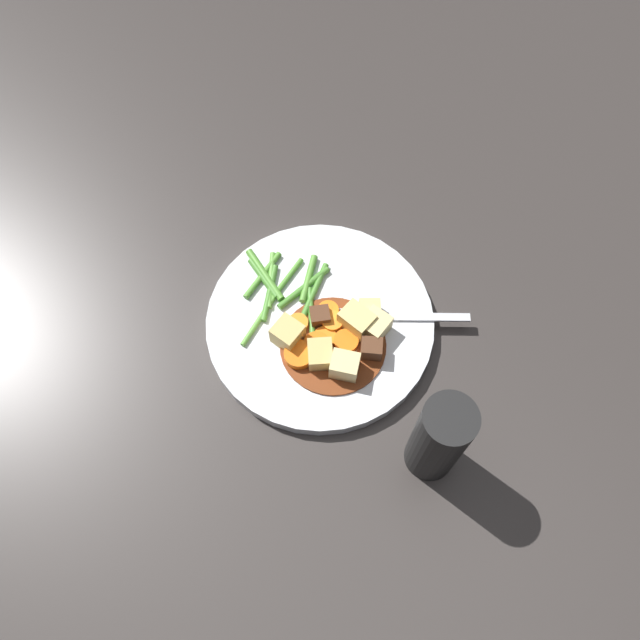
# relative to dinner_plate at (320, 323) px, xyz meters

# --- Properties ---
(ground_plane) EXTENTS (3.00, 3.00, 0.00)m
(ground_plane) POSITION_rel_dinner_plate_xyz_m (0.00, 0.00, -0.01)
(ground_plane) COLOR #383330
(dinner_plate) EXTENTS (0.27, 0.27, 0.02)m
(dinner_plate) POSITION_rel_dinner_plate_xyz_m (0.00, 0.00, 0.00)
(dinner_plate) COLOR white
(dinner_plate) RESTS_ON ground_plane
(stew_sauce) EXTENTS (0.12, 0.12, 0.00)m
(stew_sauce) POSITION_rel_dinner_plate_xyz_m (0.03, -0.01, 0.01)
(stew_sauce) COLOR brown
(stew_sauce) RESTS_ON dinner_plate
(carrot_slice_0) EXTENTS (0.03, 0.03, 0.01)m
(carrot_slice_0) POSITION_rel_dinner_plate_xyz_m (0.02, -0.01, 0.01)
(carrot_slice_0) COLOR orange
(carrot_slice_0) RESTS_ON dinner_plate
(carrot_slice_1) EXTENTS (0.04, 0.04, 0.01)m
(carrot_slice_1) POSITION_rel_dinner_plate_xyz_m (0.02, -0.03, 0.01)
(carrot_slice_1) COLOR orange
(carrot_slice_1) RESTS_ON dinner_plate
(carrot_slice_2) EXTENTS (0.05, 0.05, 0.01)m
(carrot_slice_2) POSITION_rel_dinner_plate_xyz_m (0.02, -0.05, 0.02)
(carrot_slice_2) COLOR orange
(carrot_slice_2) RESTS_ON dinner_plate
(carrot_slice_3) EXTENTS (0.04, 0.04, 0.01)m
(carrot_slice_3) POSITION_rel_dinner_plate_xyz_m (0.01, 0.01, 0.01)
(carrot_slice_3) COLOR orange
(carrot_slice_3) RESTS_ON dinner_plate
(carrot_slice_4) EXTENTS (0.04, 0.04, 0.01)m
(carrot_slice_4) POSITION_rel_dinner_plate_xyz_m (0.04, 0.00, 0.01)
(carrot_slice_4) COLOR orange
(carrot_slice_4) RESTS_ON dinner_plate
(carrot_slice_5) EXTENTS (0.03, 0.03, 0.01)m
(carrot_slice_5) POSITION_rel_dinner_plate_xyz_m (-0.00, 0.01, 0.01)
(carrot_slice_5) COLOR orange
(carrot_slice_5) RESTS_ON dinner_plate
(carrot_slice_6) EXTENTS (0.03, 0.03, 0.01)m
(carrot_slice_6) POSITION_rel_dinner_plate_xyz_m (-0.01, -0.02, 0.01)
(carrot_slice_6) COLOR orange
(carrot_slice_6) RESTS_ON dinner_plate
(potato_chunk_0) EXTENTS (0.03, 0.04, 0.03)m
(potato_chunk_0) POSITION_rel_dinner_plate_xyz_m (0.05, 0.04, 0.02)
(potato_chunk_0) COLOR #EAD68C
(potato_chunk_0) RESTS_ON dinner_plate
(potato_chunk_1) EXTENTS (0.04, 0.04, 0.02)m
(potato_chunk_1) POSITION_rel_dinner_plate_xyz_m (0.04, -0.03, 0.02)
(potato_chunk_1) COLOR #DBBC6B
(potato_chunk_1) RESTS_ON dinner_plate
(potato_chunk_2) EXTENTS (0.04, 0.04, 0.02)m
(potato_chunk_2) POSITION_rel_dinner_plate_xyz_m (0.04, 0.04, 0.02)
(potato_chunk_2) COLOR #E5CC7A
(potato_chunk_2) RESTS_ON dinner_plate
(potato_chunk_3) EXTENTS (0.04, 0.04, 0.03)m
(potato_chunk_3) POSITION_rel_dinner_plate_xyz_m (0.07, -0.03, 0.02)
(potato_chunk_3) COLOR #EAD68C
(potato_chunk_3) RESTS_ON dinner_plate
(potato_chunk_4) EXTENTS (0.04, 0.03, 0.03)m
(potato_chunk_4) POSITION_rel_dinner_plate_xyz_m (0.04, 0.02, 0.02)
(potato_chunk_4) COLOR #E5CC7A
(potato_chunk_4) RESTS_ON dinner_plate
(potato_chunk_5) EXTENTS (0.03, 0.03, 0.03)m
(potato_chunk_5) POSITION_rel_dinner_plate_xyz_m (-0.01, -0.04, 0.02)
(potato_chunk_5) COLOR #DBBC6B
(potato_chunk_5) RESTS_ON dinner_plate
(meat_chunk_0) EXTENTS (0.03, 0.03, 0.02)m
(meat_chunk_0) POSITION_rel_dinner_plate_xyz_m (-0.00, -0.00, 0.02)
(meat_chunk_0) COLOR #56331E
(meat_chunk_0) RESTS_ON dinner_plate
(meat_chunk_1) EXTENTS (0.03, 0.03, 0.02)m
(meat_chunk_1) POSITION_rel_dinner_plate_xyz_m (0.07, 0.01, 0.02)
(meat_chunk_1) COLOR #56331E
(meat_chunk_1) RESTS_ON dinner_plate
(green_bean_0) EXTENTS (0.03, 0.08, 0.01)m
(green_bean_0) POSITION_rel_dinner_plate_xyz_m (-0.05, -0.05, 0.01)
(green_bean_0) COLOR #66AD42
(green_bean_0) RESTS_ON dinner_plate
(green_bean_1) EXTENTS (0.05, 0.07, 0.01)m
(green_bean_1) POSITION_rel_dinner_plate_xyz_m (-0.07, -0.02, 0.01)
(green_bean_1) COLOR #4C8E33
(green_bean_1) RESTS_ON dinner_plate
(green_bean_2) EXTENTS (0.06, 0.06, 0.01)m
(green_bean_2) POSITION_rel_dinner_plate_xyz_m (-0.08, -0.01, 0.01)
(green_bean_2) COLOR #66AD42
(green_bean_2) RESTS_ON dinner_plate
(green_bean_3) EXTENTS (0.05, 0.05, 0.01)m
(green_bean_3) POSITION_rel_dinner_plate_xyz_m (-0.02, -0.00, 0.01)
(green_bean_3) COLOR #4C8E33
(green_bean_3) RESTS_ON dinner_plate
(green_bean_4) EXTENTS (0.01, 0.08, 0.01)m
(green_bean_4) POSITION_rel_dinner_plate_xyz_m (-0.04, 0.02, 0.01)
(green_bean_4) COLOR #4C8E33
(green_bean_4) RESTS_ON dinner_plate
(green_bean_5) EXTENTS (0.04, 0.06, 0.01)m
(green_bean_5) POSITION_rel_dinner_plate_xyz_m (-0.05, 0.03, 0.01)
(green_bean_5) COLOR #599E38
(green_bean_5) RESTS_ON dinner_plate
(green_bean_6) EXTENTS (0.02, 0.07, 0.01)m
(green_bean_6) POSITION_rel_dinner_plate_xyz_m (-0.07, 0.01, 0.01)
(green_bean_6) COLOR #599E38
(green_bean_6) RESTS_ON dinner_plate
(green_bean_7) EXTENTS (0.06, 0.02, 0.01)m
(green_bean_7) POSITION_rel_dinner_plate_xyz_m (-0.09, -0.01, 0.01)
(green_bean_7) COLOR #4C8E33
(green_bean_7) RESTS_ON dinner_plate
(green_bean_8) EXTENTS (0.04, 0.07, 0.01)m
(green_bean_8) POSITION_rel_dinner_plate_xyz_m (-0.03, 0.02, 0.01)
(green_bean_8) COLOR #4C8E33
(green_bean_8) RESTS_ON dinner_plate
(green_bean_9) EXTENTS (0.02, 0.07, 0.01)m
(green_bean_9) POSITION_rel_dinner_plate_xyz_m (-0.09, -0.01, 0.01)
(green_bean_9) COLOR #599E38
(green_bean_9) RESTS_ON dinner_plate
(green_bean_10) EXTENTS (0.08, 0.03, 0.01)m
(green_bean_10) POSITION_rel_dinner_plate_xyz_m (-0.09, -0.01, 0.01)
(green_bean_10) COLOR #599E38
(green_bean_10) RESTS_ON dinner_plate
(fork) EXTENTS (0.14, 0.13, 0.00)m
(fork) POSITION_rel_dinner_plate_xyz_m (0.06, 0.06, 0.01)
(fork) COLOR silver
(fork) RESTS_ON dinner_plate
(pepper_mill) EXTENTS (0.05, 0.05, 0.14)m
(pepper_mill) POSITION_rel_dinner_plate_xyz_m (0.20, -0.03, 0.06)
(pepper_mill) COLOR black
(pepper_mill) RESTS_ON ground_plane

